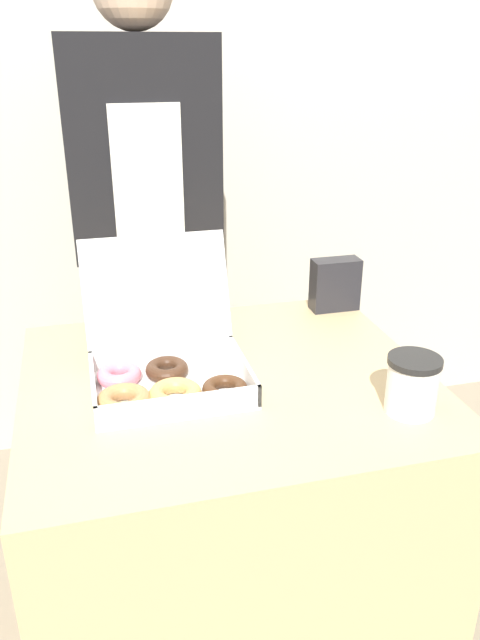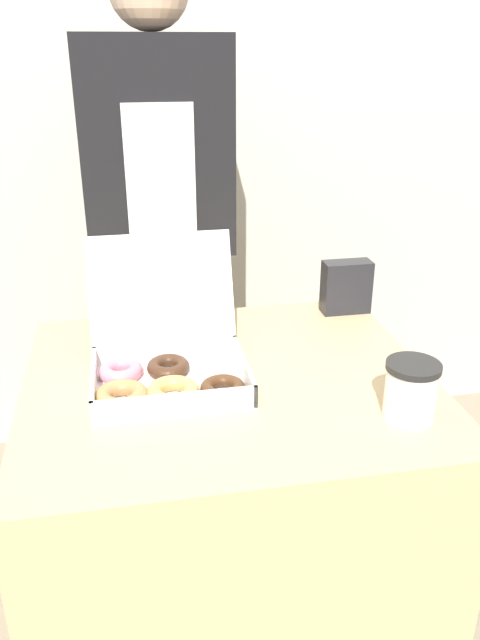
% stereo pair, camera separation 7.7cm
% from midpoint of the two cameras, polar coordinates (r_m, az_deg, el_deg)
% --- Properties ---
extents(ground_plane, '(14.00, 14.00, 0.00)m').
position_cam_midpoint_polar(ground_plane, '(1.81, 0.47, -26.68)').
color(ground_plane, gray).
extents(wall_back, '(10.00, 0.05, 2.60)m').
position_cam_midpoint_polar(wall_back, '(2.17, -5.08, 21.16)').
color(wall_back, beige).
rests_on(wall_back, ground_plane).
extents(table, '(0.85, 0.74, 0.76)m').
position_cam_midpoint_polar(table, '(1.54, 0.52, -17.67)').
color(table, tan).
rests_on(table, ground_plane).
extents(donut_box, '(0.32, 0.33, 0.27)m').
position_cam_midpoint_polar(donut_box, '(1.27, -5.41, -4.30)').
color(donut_box, white).
rests_on(donut_box, table).
extents(coffee_cup, '(0.10, 0.10, 0.11)m').
position_cam_midpoint_polar(coffee_cup, '(1.21, 17.12, -6.19)').
color(coffee_cup, white).
rests_on(coffee_cup, table).
extents(napkin_holder, '(0.12, 0.06, 0.14)m').
position_cam_midpoint_polar(napkin_holder, '(1.64, 11.01, 2.97)').
color(napkin_holder, '#232328').
rests_on(napkin_holder, table).
extents(person_customer, '(0.39, 0.21, 1.64)m').
position_cam_midpoint_polar(person_customer, '(1.75, -5.91, 7.05)').
color(person_customer, '#4C4742').
rests_on(person_customer, ground_plane).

